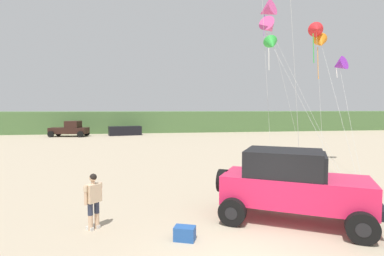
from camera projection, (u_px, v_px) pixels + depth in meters
dune_ridge at (194, 121)px, 49.70m from camera, size 90.00×9.97×3.07m
jeep at (292, 184)px, 9.56m from camera, size 4.98×4.22×2.26m
person_watching at (93, 198)px, 8.94m from camera, size 0.48×0.47×1.67m
cooler_box at (185, 233)px, 8.23m from camera, size 0.65×0.54×0.38m
distant_pickup at (70, 129)px, 38.52m from camera, size 4.87×3.13×1.98m
distant_sedan at (125, 131)px, 40.46m from camera, size 4.46×2.53×1.20m
kite_pink_ribbon at (269, 27)px, 20.48m from camera, size 2.97×5.84×9.82m
kite_purple_stunt at (272, 44)px, 17.08m from camera, size 2.30×4.57×7.69m
kite_blue_swept at (321, 43)px, 18.32m from camera, size 1.88×5.96×8.22m
kite_white_parafoil at (266, 11)px, 20.88m from camera, size 2.65×2.94×10.97m
kite_red_delta at (339, 65)px, 19.25m from camera, size 2.48×5.16×6.92m
kite_orange_streamer at (316, 30)px, 17.94m from camera, size 1.22×2.73×8.79m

